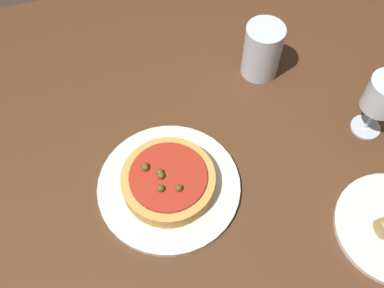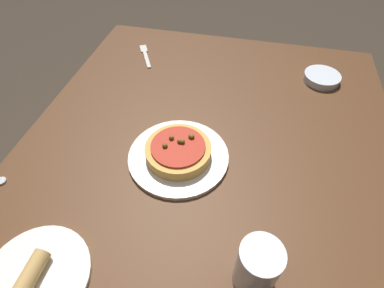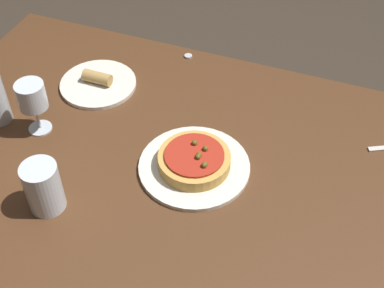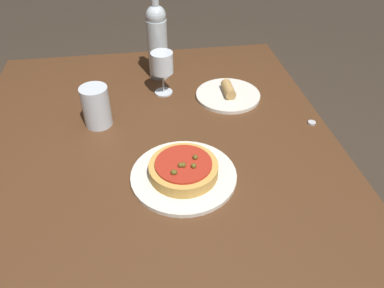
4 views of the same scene
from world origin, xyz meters
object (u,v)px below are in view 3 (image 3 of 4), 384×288
Objects in this scene: dinner_plate at (194,167)px; side_plate at (98,83)px; pizza at (194,160)px; bottle_cap at (188,56)px; dining_table at (168,202)px; water_cup at (43,187)px; wine_glass at (32,98)px.

side_plate is at bearing 151.46° from dinner_plate.
pizza is 0.47m from bottle_cap.
bottle_cap is (-0.14, 0.50, 0.07)m from dining_table.
dinner_plate is at bearing 39.48° from water_cup.
dinner_plate is at bearing 1.74° from wine_glass.
pizza is at bearing -28.53° from side_plate.
pizza is 0.81× the size of side_plate.
water_cup is (-0.28, -0.23, 0.06)m from dinner_plate.
dinner_plate reaches higher than dining_table.
water_cup is at bearing -140.52° from dinner_plate.
dinner_plate is 0.47m from bottle_cap.
dining_table is 8.22× the size of pizza.
bottle_cap is at bearing 112.89° from pizza.
pizza reaches higher than bottle_cap.
side_plate is (-0.38, 0.20, -0.02)m from pizza.
wine_glass is at bearing -119.92° from bottle_cap.
wine_glass is (-0.44, -0.01, 0.10)m from dinner_plate.
wine_glass is 0.69× the size of side_plate.
side_plate reaches higher than bottle_cap.
side_plate is (-0.33, 0.28, 0.08)m from dining_table.
pizza is 1.19× the size of wine_glass.
dinner_plate is 11.56× the size of bottle_cap.
water_cup reaches higher than dinner_plate.
water_cup reaches higher than dining_table.
pizza is (0.04, 0.07, 0.10)m from dining_table.
pizza reaches higher than side_plate.
pizza is at bearing 39.46° from water_cup.
dinner_plate is 2.16× the size of water_cup.
bottle_cap is at bearing 81.57° from water_cup.
wine_glass reaches higher than bottle_cap.
pizza is at bearing 58.74° from dining_table.
pizza is 1.40× the size of water_cup.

